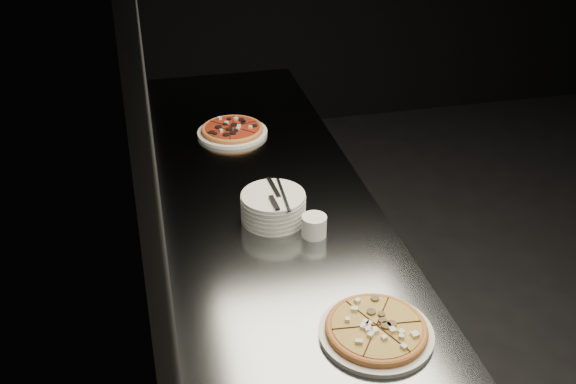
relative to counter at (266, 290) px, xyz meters
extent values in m
cube|color=black|center=(-0.37, 0.00, 0.94)|extent=(0.02, 5.00, 2.80)
cube|color=slate|center=(0.00, 0.00, -0.01)|extent=(0.70, 2.40, 0.90)
cube|color=slate|center=(0.00, 0.00, 0.45)|extent=(0.74, 2.44, 0.02)
cylinder|color=silver|center=(0.14, -0.79, 0.47)|extent=(0.30, 0.30, 0.01)
cylinder|color=#CC7D3D|center=(0.14, -0.79, 0.48)|extent=(0.29, 0.29, 0.01)
torus|color=#CC7D3D|center=(0.14, -0.79, 0.48)|extent=(0.30, 0.30, 0.02)
cylinder|color=#FCD054|center=(0.14, -0.79, 0.49)|extent=(0.26, 0.26, 0.01)
cylinder|color=silver|center=(-0.04, 0.49, 0.47)|extent=(0.30, 0.30, 0.01)
cylinder|color=#CC7D3D|center=(-0.04, 0.49, 0.48)|extent=(0.32, 0.32, 0.01)
torus|color=#CC7D3D|center=(-0.04, 0.49, 0.48)|extent=(0.33, 0.33, 0.02)
cylinder|color=maroon|center=(-0.04, 0.49, 0.49)|extent=(0.29, 0.29, 0.01)
cylinder|color=silver|center=(-0.01, -0.19, 0.47)|extent=(0.21, 0.21, 0.02)
cylinder|color=silver|center=(-0.01, -0.19, 0.48)|extent=(0.21, 0.21, 0.02)
cylinder|color=silver|center=(-0.01, -0.19, 0.50)|extent=(0.21, 0.21, 0.02)
cylinder|color=silver|center=(-0.01, -0.19, 0.52)|extent=(0.21, 0.21, 0.02)
cylinder|color=silver|center=(-0.01, -0.19, 0.53)|extent=(0.21, 0.21, 0.02)
cylinder|color=silver|center=(-0.01, -0.19, 0.55)|extent=(0.21, 0.21, 0.02)
cube|color=silver|center=(0.01, -0.14, 0.56)|extent=(0.03, 0.14, 0.00)
cube|color=black|center=(-0.01, -0.25, 0.56)|extent=(0.02, 0.09, 0.01)
cube|color=silver|center=(0.03, -0.20, 0.56)|extent=(0.06, 0.21, 0.00)
cylinder|color=silver|center=(0.10, -0.31, 0.49)|extent=(0.08, 0.08, 0.07)
cylinder|color=black|center=(0.10, -0.31, 0.52)|extent=(0.06, 0.06, 0.01)
camera|label=1|loc=(-0.37, -1.96, 1.65)|focal=40.00mm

